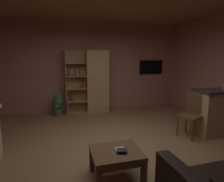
# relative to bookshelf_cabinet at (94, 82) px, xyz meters

# --- Properties ---
(floor) EXTENTS (6.04, 5.90, 0.02)m
(floor) POSITION_rel_bookshelf_cabinet_xyz_m (-0.06, -2.71, -0.98)
(floor) COLOR olive
(floor) RESTS_ON ground
(wall_back) EXTENTS (6.16, 0.06, 2.84)m
(wall_back) POSITION_rel_bookshelf_cabinet_xyz_m (-0.06, 0.27, 0.45)
(wall_back) COLOR #AD7060
(wall_back) RESTS_ON ground
(window_pane_back) EXTENTS (0.67, 0.01, 0.85)m
(window_pane_back) POSITION_rel_bookshelf_cabinet_xyz_m (-0.43, 0.24, 0.17)
(window_pane_back) COLOR white
(bookshelf_cabinet) EXTENTS (1.32, 0.41, 1.95)m
(bookshelf_cabinet) POSITION_rel_bookshelf_cabinet_xyz_m (0.00, 0.00, 0.00)
(bookshelf_cabinet) COLOR tan
(bookshelf_cabinet) RESTS_ON ground
(kitchen_bar_counter) EXTENTS (1.39, 0.61, 1.00)m
(kitchen_bar_counter) POSITION_rel_bookshelf_cabinet_xyz_m (2.51, -2.49, -0.46)
(kitchen_bar_counter) COLOR tan
(kitchen_bar_counter) RESTS_ON ground
(coffee_table) EXTENTS (0.68, 0.59, 0.41)m
(coffee_table) POSITION_rel_bookshelf_cabinet_xyz_m (-0.32, -3.47, -0.64)
(coffee_table) COLOR brown
(coffee_table) RESTS_ON ground
(table_book_0) EXTENTS (0.15, 0.12, 0.02)m
(table_book_0) POSITION_rel_bookshelf_cabinet_xyz_m (-0.26, -3.46, -0.55)
(table_book_0) COLOR beige
(table_book_0) RESTS_ON coffee_table
(table_book_1) EXTENTS (0.16, 0.14, 0.02)m
(table_book_1) POSITION_rel_bookshelf_cabinet_xyz_m (-0.26, -3.54, -0.53)
(table_book_1) COLOR black
(table_book_1) RESTS_ON coffee_table
(dining_chair) EXTENTS (0.55, 0.55, 0.92)m
(dining_chair) POSITION_rel_bookshelf_cabinet_xyz_m (1.70, -2.48, -0.44)
(dining_chair) COLOR brown
(dining_chair) RESTS_ON ground
(potted_floor_plant) EXTENTS (0.27, 0.28, 0.68)m
(potted_floor_plant) POSITION_rel_bookshelf_cabinet_xyz_m (-1.14, -0.15, -0.60)
(potted_floor_plant) COLOR #4C4C51
(potted_floor_plant) RESTS_ON ground
(wall_mounted_tv) EXTENTS (0.86, 0.06, 0.48)m
(wall_mounted_tv) POSITION_rel_bookshelf_cabinet_xyz_m (2.07, 0.21, 0.44)
(wall_mounted_tv) COLOR black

